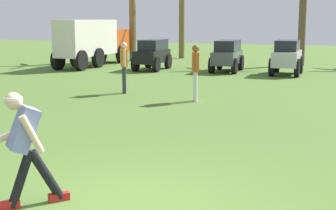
# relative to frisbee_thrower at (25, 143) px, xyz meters

# --- Properties ---
(frisbee_thrower) EXTENTS (0.92, 0.77, 1.42)m
(frisbee_thrower) POSITION_rel_frisbee_thrower_xyz_m (0.00, 0.00, 0.00)
(frisbee_thrower) COLOR black
(frisbee_thrower) RESTS_ON ground_plane
(teammate_near_sideline) EXTENTS (0.29, 0.49, 1.56)m
(teammate_near_sideline) POSITION_rel_frisbee_thrower_xyz_m (-0.56, 8.44, 0.14)
(teammate_near_sideline) COLOR silver
(teammate_near_sideline) RESTS_ON ground_plane
(teammate_midfield) EXTENTS (0.34, 0.46, 1.56)m
(teammate_midfield) POSITION_rel_frisbee_thrower_xyz_m (-3.07, 9.12, 0.14)
(teammate_midfield) COLOR #33333D
(teammate_midfield) RESTS_ON ground_plane
(parked_car_slot_a) EXTENTS (1.27, 2.45, 1.34)m
(parked_car_slot_a) POSITION_rel_frisbee_thrower_xyz_m (-5.06, 16.15, -0.08)
(parked_car_slot_a) COLOR black
(parked_car_slot_a) RESTS_ON ground_plane
(parked_car_slot_b) EXTENTS (1.29, 2.46, 1.34)m
(parked_car_slot_b) POSITION_rel_frisbee_thrower_xyz_m (-1.77, 16.61, -0.08)
(parked_car_slot_b) COLOR #474C51
(parked_car_slot_b) RESTS_ON ground_plane
(parked_car_slot_c) EXTENTS (1.23, 2.38, 1.40)m
(parked_car_slot_c) POSITION_rel_frisbee_thrower_xyz_m (0.82, 16.25, -0.06)
(parked_car_slot_c) COLOR #B7BABF
(parked_car_slot_c) RESTS_ON ground_plane
(box_truck) EXTENTS (1.53, 5.93, 2.20)m
(box_truck) POSITION_rel_frisbee_thrower_xyz_m (-8.45, 16.82, 0.43)
(box_truck) COLOR #CC4C19
(box_truck) RESTS_ON ground_plane
(palm_tree_far_left) EXTENTS (2.77, 3.52, 5.56)m
(palm_tree_far_left) POSITION_rel_frisbee_thrower_xyz_m (-7.97, 20.33, 2.44)
(palm_tree_far_left) COLOR brown
(palm_tree_far_left) RESTS_ON ground_plane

